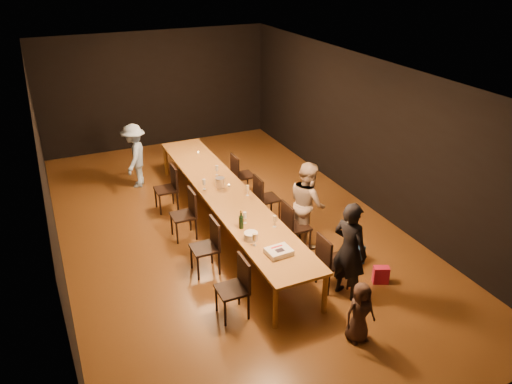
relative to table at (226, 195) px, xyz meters
name	(u,v)px	position (x,y,z in m)	size (l,w,h in m)	color
ground	(227,227)	(0.00, 0.00, -0.70)	(10.00, 10.00, 0.00)	#4F2A13
room_shell	(224,124)	(0.00, 0.00, 1.38)	(6.04, 10.04, 3.02)	black
table	(226,195)	(0.00, 0.00, 0.00)	(0.90, 6.00, 0.75)	olive
chair_right_0	(333,261)	(0.85, -2.40, -0.24)	(0.42, 0.42, 0.93)	black
chair_right_1	(297,226)	(0.85, -1.20, -0.24)	(0.42, 0.42, 0.93)	black
chair_right_2	(267,198)	(0.85, 0.00, -0.24)	(0.42, 0.42, 0.93)	black
chair_right_3	(243,175)	(0.85, 1.20, -0.24)	(0.42, 0.42, 0.93)	black
chair_left_0	(232,289)	(-0.85, -2.40, -0.24)	(0.42, 0.42, 0.93)	black
chair_left_1	(204,247)	(-0.85, -1.20, -0.24)	(0.42, 0.42, 0.93)	black
chair_left_2	(183,215)	(-0.85, 0.00, -0.24)	(0.42, 0.42, 0.93)	black
chair_left_3	(166,189)	(-0.85, 1.20, -0.24)	(0.42, 0.42, 0.93)	black
woman_birthday	(350,251)	(0.94, -2.67, 0.09)	(0.58, 0.38, 1.59)	black
woman_tan	(307,203)	(1.15, -1.02, 0.07)	(0.75, 0.58, 1.54)	#C4AB93
man_blue	(135,156)	(-1.15, 2.60, 0.02)	(0.93, 0.53, 1.44)	#94B8E5
child	(360,312)	(0.53, -3.56, -0.25)	(0.44, 0.29, 0.91)	#3D2A22
gift_bag_red	(381,275)	(1.61, -2.65, -0.56)	(0.25, 0.13, 0.29)	#DC214C
gift_bag_blue	(356,256)	(1.54, -2.05, -0.53)	(0.27, 0.18, 0.34)	#234F98
birthday_cake	(279,252)	(-0.03, -2.25, 0.09)	(0.38, 0.32, 0.09)	white
plate_stack	(251,236)	(-0.25, -1.71, 0.11)	(0.22, 0.22, 0.12)	white
champagne_bottle	(241,219)	(-0.25, -1.32, 0.21)	(0.08, 0.08, 0.33)	black
ice_bucket	(220,183)	(-0.02, 0.25, 0.15)	(0.18, 0.18, 0.20)	silver
wineglass_0	(254,240)	(-0.27, -1.89, 0.15)	(0.06, 0.06, 0.21)	beige
wineglass_1	(275,221)	(0.26, -1.51, 0.15)	(0.06, 0.06, 0.21)	beige
wineglass_2	(245,218)	(-0.13, -1.20, 0.15)	(0.06, 0.06, 0.21)	silver
wineglass_3	(247,190)	(0.31, -0.28, 0.15)	(0.06, 0.06, 0.21)	beige
wineglass_4	(204,184)	(-0.32, 0.30, 0.15)	(0.06, 0.06, 0.21)	silver
wineglass_5	(217,170)	(0.12, 0.81, 0.15)	(0.06, 0.06, 0.21)	silver
tealight_near	(287,248)	(0.15, -2.18, 0.06)	(0.05, 0.05, 0.03)	#B2B7B2
tealight_mid	(229,185)	(0.15, 0.24, 0.06)	(0.05, 0.05, 0.03)	#B2B7B2
tealight_far	(198,153)	(0.15, 2.09, 0.06)	(0.05, 0.05, 0.03)	#B2B7B2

